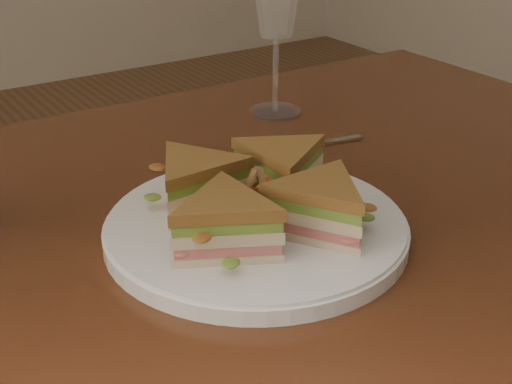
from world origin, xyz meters
TOP-DOWN VIEW (x-y plane):
  - table at (0.00, 0.00)m, footprint 1.20×0.80m
  - plate at (-0.04, -0.06)m, footprint 0.31×0.31m
  - sandwich_wedges at (-0.04, -0.06)m, footprint 0.27×0.27m
  - crisps_mound at (-0.04, -0.06)m, footprint 0.09×0.09m
  - spoon at (0.09, 0.11)m, footprint 0.18×0.05m
  - knife at (0.05, 0.11)m, footprint 0.21×0.05m

SIDE VIEW (x-z plane):
  - table at x=0.00m, z-range 0.28..1.03m
  - knife at x=0.05m, z-range 0.75..0.75m
  - spoon at x=0.09m, z-range 0.75..0.76m
  - plate at x=-0.04m, z-range 0.75..0.77m
  - crisps_mound at x=-0.04m, z-range 0.77..0.82m
  - sandwich_wedges at x=-0.04m, z-range 0.77..0.82m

